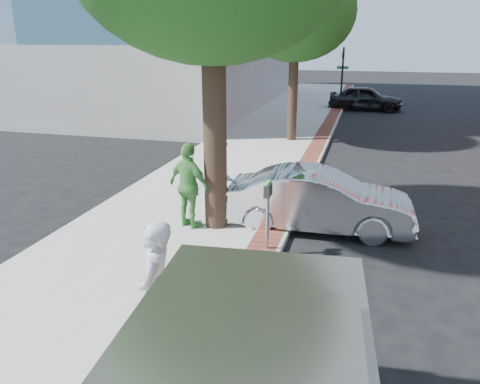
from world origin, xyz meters
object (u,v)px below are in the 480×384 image
(parking_meter, at_px, (268,201))
(person_green, at_px, (189,186))
(sedan_silver, at_px, (319,201))
(person_officer, at_px, (220,178))
(person_gray, at_px, (156,293))
(bg_car, at_px, (365,98))

(parking_meter, relative_size, person_green, 0.75)
(sedan_silver, bearing_deg, parking_meter, 151.61)
(parking_meter, distance_m, person_green, 2.09)
(person_officer, bearing_deg, person_green, 130.71)
(person_gray, bearing_deg, person_officer, -179.19)
(person_officer, relative_size, bg_car, 0.42)
(person_green, xyz_separation_m, sedan_silver, (2.83, 0.99, -0.42))
(bg_car, bearing_deg, sedan_silver, 178.98)
(parking_meter, xyz_separation_m, person_green, (-1.97, 0.72, -0.07))
(sedan_silver, bearing_deg, person_gray, 162.74)
(person_gray, bearing_deg, bg_car, 166.94)
(person_green, xyz_separation_m, bg_car, (3.53, 20.99, -0.38))
(bg_car, bearing_deg, person_officer, 172.21)
(person_green, bearing_deg, bg_car, -76.33)
(person_green, height_order, sedan_silver, person_green)
(parking_meter, xyz_separation_m, sedan_silver, (0.86, 1.71, -0.50))
(person_officer, distance_m, bg_car, 20.28)
(person_officer, height_order, person_green, person_green)
(person_officer, xyz_separation_m, sedan_silver, (2.39, 0.05, -0.38))
(parking_meter, xyz_separation_m, person_gray, (-0.68, -3.80, -0.05))
(sedan_silver, bearing_deg, person_green, 107.75)
(parking_meter, distance_m, person_gray, 3.86)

